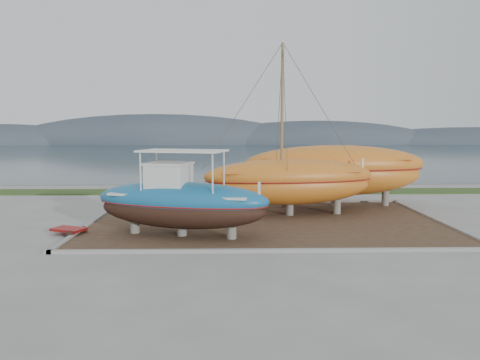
{
  "coord_description": "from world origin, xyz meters",
  "views": [
    {
      "loc": [
        -1.92,
        -20.38,
        5.01
      ],
      "look_at": [
        -1.38,
        4.0,
        2.24
      ],
      "focal_mm": 35.0,
      "sensor_mm": 36.0,
      "label": 1
    }
  ],
  "objects_px": {
    "orange_bare_hull": "(335,177)",
    "red_trailer": "(69,231)",
    "orange_sailboat": "(290,131)",
    "blue_caique": "(181,193)",
    "white_dinghy": "(168,202)"
  },
  "relations": [
    {
      "from": "orange_sailboat",
      "to": "orange_bare_hull",
      "type": "bearing_deg",
      "value": 35.3
    },
    {
      "from": "white_dinghy",
      "to": "orange_bare_hull",
      "type": "height_order",
      "value": "orange_bare_hull"
    },
    {
      "from": "red_trailer",
      "to": "orange_bare_hull",
      "type": "bearing_deg",
      "value": 49.82
    },
    {
      "from": "orange_bare_hull",
      "to": "red_trailer",
      "type": "relative_size",
      "value": 5.11
    },
    {
      "from": "blue_caique",
      "to": "orange_sailboat",
      "type": "distance_m",
      "value": 7.92
    },
    {
      "from": "white_dinghy",
      "to": "orange_bare_hull",
      "type": "xyz_separation_m",
      "value": [
        10.17,
        2.02,
        1.24
      ]
    },
    {
      "from": "white_dinghy",
      "to": "orange_sailboat",
      "type": "bearing_deg",
      "value": -27.51
    },
    {
      "from": "white_dinghy",
      "to": "red_trailer",
      "type": "distance_m",
      "value": 6.65
    },
    {
      "from": "orange_sailboat",
      "to": "orange_bare_hull",
      "type": "xyz_separation_m",
      "value": [
        3.21,
        3.02,
        -2.89
      ]
    },
    {
      "from": "orange_bare_hull",
      "to": "orange_sailboat",
      "type": "bearing_deg",
      "value": -138.51
    },
    {
      "from": "blue_caique",
      "to": "orange_sailboat",
      "type": "relative_size",
      "value": 0.84
    },
    {
      "from": "blue_caique",
      "to": "red_trailer",
      "type": "height_order",
      "value": "blue_caique"
    },
    {
      "from": "white_dinghy",
      "to": "red_trailer",
      "type": "relative_size",
      "value": 1.87
    },
    {
      "from": "white_dinghy",
      "to": "orange_bare_hull",
      "type": "distance_m",
      "value": 10.44
    },
    {
      "from": "blue_caique",
      "to": "orange_bare_hull",
      "type": "xyz_separation_m",
      "value": [
        8.78,
        7.92,
        -0.1
      ]
    }
  ]
}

